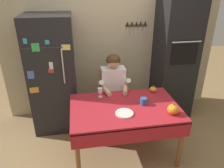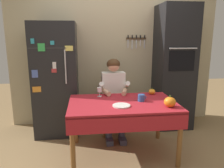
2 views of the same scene
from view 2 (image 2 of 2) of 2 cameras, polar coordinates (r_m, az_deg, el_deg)
ground_plane at (r=3.07m, az=2.96°, el=-18.62°), size 10.00×10.00×0.00m
back_wall_assembly at (r=3.99m, az=0.60°, el=8.35°), size 3.70×0.13×2.60m
refrigerator at (r=3.65m, az=-14.37°, el=1.24°), size 0.68×0.71×1.80m
wall_oven at (r=3.93m, az=15.91°, el=4.16°), size 0.60×0.64×2.10m
dining_table at (r=2.86m, az=2.85°, el=-6.51°), size 1.40×0.90×0.74m
chair_behind_person at (r=3.65m, az=0.09°, el=-4.67°), size 0.40×0.40×0.93m
seated_person at (r=3.41m, az=0.47°, el=-1.97°), size 0.47×0.55×1.25m
coffee_mug at (r=2.91m, az=7.70°, el=-3.61°), size 0.12×0.09×0.09m
wine_glass at (r=3.10m, az=-3.32°, el=-1.63°), size 0.06×0.06×0.13m
pumpkin_large at (r=3.28m, az=10.44°, el=-1.99°), size 0.10×0.10×0.10m
pumpkin_medium at (r=2.74m, az=14.95°, el=-4.58°), size 0.14×0.14×0.15m
serving_tray at (r=2.69m, az=2.48°, el=-5.69°), size 0.22×0.22×0.02m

